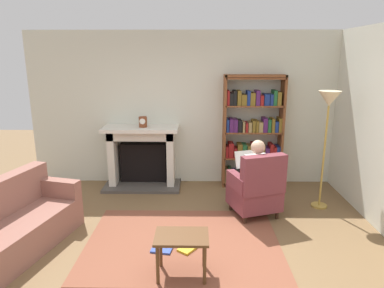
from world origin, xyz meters
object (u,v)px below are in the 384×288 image
armchair_reading (257,189)px  floor_lamp (328,110)px  bookshelf (253,133)px  sofa_floral (12,226)px  mantel_clock (143,122)px  side_table (182,242)px  fireplace (142,154)px  seated_reader (253,173)px

armchair_reading → floor_lamp: 1.55m
bookshelf → sofa_floral: (-3.16, -2.24, -0.64)m
mantel_clock → bookshelf: 1.92m
side_table → fireplace: bearing=106.9°
mantel_clock → floor_lamp: size_ratio=0.10×
fireplace → mantel_clock: bearing=-65.4°
armchair_reading → floor_lamp: size_ratio=0.54×
fireplace → bookshelf: size_ratio=0.68×
bookshelf → floor_lamp: 1.42m
bookshelf → side_table: bookshelf is taller
armchair_reading → seated_reader: size_ratio=0.85×
fireplace → side_table: bearing=-73.1°
fireplace → armchair_reading: (1.83, -1.24, -0.15)m
mantel_clock → armchair_reading: (1.78, -1.14, -0.76)m
armchair_reading → sofa_floral: size_ratio=0.53×
sofa_floral → side_table: bearing=-88.6°
mantel_clock → bookshelf: bookshelf is taller
armchair_reading → bookshelf: bearing=-114.1°
seated_reader → bookshelf: bearing=-116.4°
seated_reader → side_table: (-0.98, -1.54, -0.22)m
mantel_clock → bookshelf: size_ratio=0.09×
sofa_floral → armchair_reading: bearing=-58.1°
armchair_reading → floor_lamp: bearing=179.6°
side_table → sofa_floral: bearing=167.2°
sofa_floral → fireplace: bearing=-14.7°
bookshelf → armchair_reading: 1.39m
seated_reader → side_table: bearing=38.9°
armchair_reading → seated_reader: bearing=-90.0°
bookshelf → seated_reader: 1.22m
bookshelf → sofa_floral: size_ratio=1.08×
side_table → mantel_clock: bearing=106.6°
armchair_reading → seated_reader: 0.23m
mantel_clock → armchair_reading: bearing=-32.5°
fireplace → seated_reader: (1.79, -1.12, 0.04)m
fireplace → mantel_clock: mantel_clock is taller
mantel_clock → armchair_reading: size_ratio=0.18×
mantel_clock → fireplace: bearing=114.6°
mantel_clock → sofa_floral: 2.60m
sofa_floral → floor_lamp: (4.09, 1.32, 1.20)m
fireplace → bookshelf: bearing=1.1°
mantel_clock → seated_reader: bearing=-30.4°
fireplace → mantel_clock: size_ratio=7.46×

